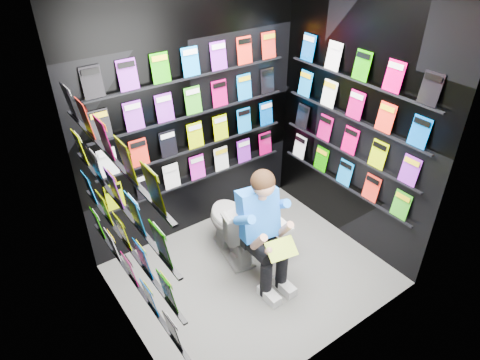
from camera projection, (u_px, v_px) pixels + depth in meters
floor at (252, 274)px, 4.19m from camera, size 2.40×2.40×0.00m
wall_back at (193, 118)px, 4.16m from camera, size 2.40×0.04×2.60m
wall_front at (347, 223)px, 2.80m from camera, size 2.40×0.04×2.60m
wall_left at (114, 212)px, 2.89m from camera, size 0.04×2.00×2.60m
wall_right at (355, 123)px, 4.07m from camera, size 0.04×2.00×2.60m
comics_back at (194, 118)px, 4.14m from camera, size 2.10×0.06×1.37m
comics_left at (118, 210)px, 2.91m from camera, size 0.06×1.70×1.37m
comics_right at (353, 123)px, 4.05m from camera, size 0.06×1.70×1.37m
toilet at (233, 224)px, 4.26m from camera, size 0.55×0.82×0.73m
longbox at (270, 235)px, 4.44m from camera, size 0.25×0.43×0.32m
longbox_lid at (271, 222)px, 4.34m from camera, size 0.27×0.45×0.03m
reader at (257, 214)px, 3.80m from camera, size 0.60×0.77×1.28m
held_comic at (281, 249)px, 3.65m from camera, size 0.29×0.20×0.11m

